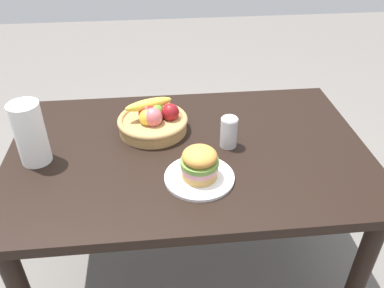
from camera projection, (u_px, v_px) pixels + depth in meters
ground_plane at (189, 271)px, 1.98m from camera, size 8.00×8.00×0.00m
dining_table at (189, 169)px, 1.61m from camera, size 1.40×0.90×0.75m
plate at (199, 177)px, 1.40m from camera, size 0.25×0.25×0.01m
sandwich at (200, 163)px, 1.36m from camera, size 0.13×0.13×0.12m
soda_can at (229, 132)px, 1.54m from camera, size 0.07×0.07×0.13m
fruit_basket at (153, 120)px, 1.64m from camera, size 0.29×0.29×0.14m
paper_towel_roll at (30, 134)px, 1.42m from camera, size 0.11×0.11×0.24m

